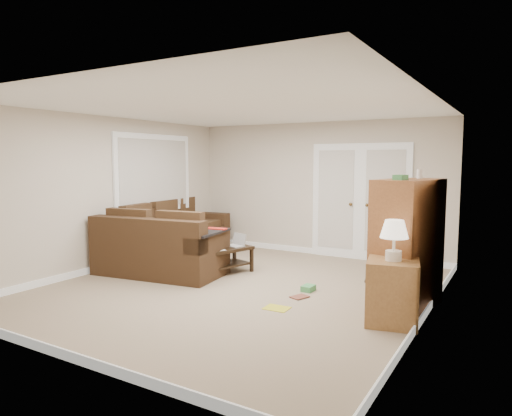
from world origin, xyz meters
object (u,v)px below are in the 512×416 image
Objects in this scene: tv_armoire at (407,243)px; sectional_sofa at (170,243)px; coffee_table at (221,260)px; side_cabinet at (392,287)px.

sectional_sofa is at bearing -173.12° from tv_armoire.
coffee_table is 2.94m from tv_armoire.
side_cabinet is (0.00, -0.66, -0.38)m from tv_armoire.
sectional_sofa reaches higher than coffee_table.
sectional_sofa is 1.85× the size of tv_armoire.
side_cabinet is at bearing 0.77° from coffee_table.
tv_armoire is at bearing -12.94° from sectional_sofa.
sectional_sofa is 1.22m from coffee_table.
tv_armoire is (2.88, -0.19, 0.56)m from coffee_table.
coffee_table is at bearing 151.14° from side_cabinet.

